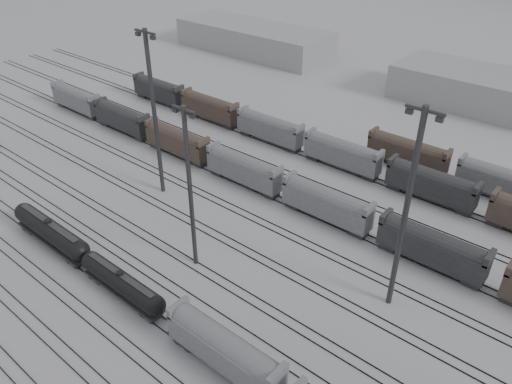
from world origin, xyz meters
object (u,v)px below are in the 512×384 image
Objects in this scene: hopper_car_a at (225,349)px; light_mast_c at (190,187)px; tank_car_a at (51,231)px; tank_car_b at (122,283)px.

light_mast_c is at bearing 145.64° from hopper_car_a.
light_mast_c is at bearing 29.29° from tank_car_a.
hopper_car_a is at bearing 0.00° from tank_car_a.
tank_car_b is 17.82m from hopper_car_a.
tank_car_b is 14.87m from light_mast_c.
light_mast_c is (-15.45, 10.56, 9.15)m from hopper_car_a.
light_mast_c reaches higher than tank_car_b.
tank_car_b is at bearing -180.00° from hopper_car_a.
hopper_car_a reaches higher than tank_car_a.
tank_car_a is 34.30m from hopper_car_a.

